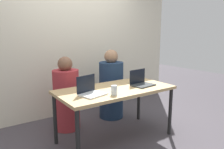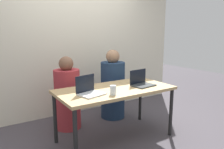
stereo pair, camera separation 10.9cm
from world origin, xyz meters
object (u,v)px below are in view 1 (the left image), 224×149
person_on_left (66,97)px  water_glass_left (114,91)px  person_on_right (111,88)px  laptop_front_left (90,91)px  laptop_front_right (141,82)px

person_on_left → water_glass_left: 1.03m
person_on_right → laptop_front_left: (-0.86, -0.79, 0.26)m
person_on_right → laptop_front_right: person_on_right is taller
person_on_right → laptop_front_right: size_ratio=3.55×
person_on_right → water_glass_left: 1.17m
laptop_front_right → person_on_left: bearing=130.0°
laptop_front_left → water_glass_left: laptop_front_left is taller
person_on_left → laptop_front_left: (-0.01, -0.79, 0.29)m
person_on_left → laptop_front_right: (0.83, -0.78, 0.29)m
person_on_left → person_on_right: 0.84m
person_on_right → laptop_front_left: person_on_right is taller
laptop_front_left → water_glass_left: size_ratio=2.92×
person_on_left → water_glass_left: bearing=118.4°
laptop_front_left → laptop_front_right: 0.84m
person_on_left → person_on_right: person_on_right is taller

